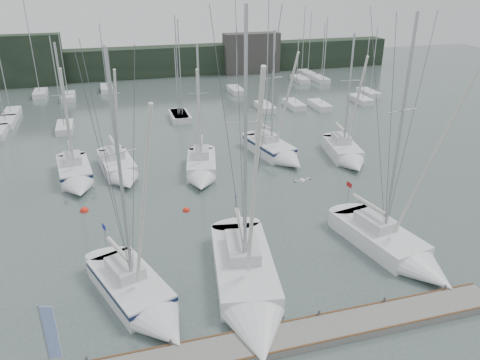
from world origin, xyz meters
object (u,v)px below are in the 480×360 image
sailboat_near_left (143,301)px  sailboat_mid_d (277,152)px  sailboat_near_center (249,294)px  sailboat_mid_b (121,171)px  buoy_c (84,211)px  dock_banner (49,337)px  sailboat_mid_c (201,171)px  sailboat_mid_a (76,177)px  sailboat_near_right (401,252)px  sailboat_mid_e (347,155)px  buoy_a (186,211)px

sailboat_near_left → sailboat_mid_d: sailboat_near_left is taller
sailboat_near_center → sailboat_mid_b: size_ratio=1.38×
sailboat_mid_b → sailboat_mid_d: bearing=-7.1°
buoy_c → dock_banner: bearing=-92.6°
sailboat_near_left → sailboat_mid_c: (6.79, 16.96, 0.03)m
sailboat_mid_a → sailboat_mid_b: (3.86, 0.35, -0.05)m
sailboat_near_right → sailboat_mid_c: size_ratio=1.31×
sailboat_mid_d → sailboat_mid_e: size_ratio=1.02×
sailboat_near_left → sailboat_mid_d: (15.05, 19.53, 0.05)m
dock_banner → sailboat_near_left: bearing=61.3°
sailboat_mid_c → sailboat_mid_d: sailboat_mid_d is taller
buoy_a → sailboat_mid_a: bearing=137.4°
buoy_a → buoy_c: 8.03m
sailboat_mid_d → sailboat_mid_c: bearing=-174.9°
sailboat_mid_c → buoy_a: size_ratio=22.02×
sailboat_mid_a → sailboat_mid_b: size_ratio=1.04×
sailboat_mid_b → sailboat_mid_c: sailboat_mid_c is taller
buoy_c → dock_banner: (-0.80, -17.39, 2.92)m
sailboat_near_center → sailboat_mid_b: (-6.14, 20.11, 0.01)m
sailboat_mid_b → buoy_c: bearing=-126.6°
buoy_c → sailboat_mid_e: bearing=8.8°
sailboat_near_center → buoy_a: sailboat_near_center is taller
sailboat_near_right → buoy_c: size_ratio=24.63×
dock_banner → sailboat_mid_c: bearing=78.4°
sailboat_near_center → sailboat_mid_a: (-10.00, 19.77, 0.05)m
sailboat_near_left → sailboat_mid_b: size_ratio=1.22×
sailboat_near_left → dock_banner: (-4.22, -4.29, 2.32)m
sailboat_mid_c → sailboat_mid_d: size_ratio=0.95×
sailboat_near_center → sailboat_near_right: size_ratio=1.05×
sailboat_mid_b → sailboat_mid_d: (15.34, 0.47, 0.04)m
sailboat_near_center → sailboat_mid_c: (0.94, 18.01, 0.02)m
sailboat_mid_b → sailboat_mid_a: bearing=176.2°
buoy_a → sailboat_near_right: bearing=-40.6°
buoy_c → sailboat_near_left: bearing=-75.3°
sailboat_mid_b → buoy_c: size_ratio=18.74×
sailboat_mid_d → buoy_a: 13.78m
sailboat_near_left → sailboat_near_right: size_ratio=0.93×
sailboat_near_center → sailboat_mid_e: sailboat_near_center is taller
sailboat_mid_e → dock_banner: (-25.64, -21.24, 2.31)m
sailboat_near_right → sailboat_mid_a: 27.70m
sailboat_mid_b → dock_banner: 23.80m
sailboat_near_right → sailboat_mid_d: bearing=83.9°
sailboat_mid_c → buoy_a: bearing=-100.4°
sailboat_mid_c → sailboat_mid_d: (8.26, 2.57, 0.02)m
buoy_a → sailboat_mid_b: bearing=119.4°
dock_banner → sailboat_mid_b: bearing=96.2°
sailboat_near_left → sailboat_mid_b: (-0.29, 19.06, 0.01)m
sailboat_mid_c → dock_banner: 24.05m
sailboat_near_center → sailboat_mid_b: bearing=116.2°
sailboat_near_right → dock_banner: size_ratio=3.83×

